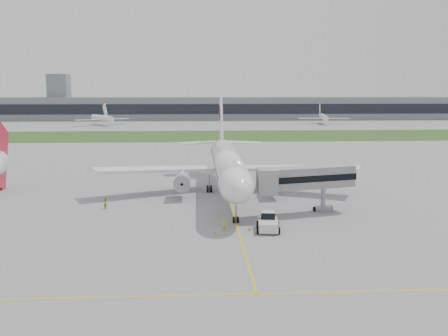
{
  "coord_description": "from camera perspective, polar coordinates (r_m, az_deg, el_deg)",
  "views": [
    {
      "loc": [
        -5.38,
        -83.37,
        18.7
      ],
      "look_at": [
        -0.75,
        2.0,
        5.2
      ],
      "focal_mm": 40.0,
      "sensor_mm": 36.0,
      "label": 1
    }
  ],
  "objects": [
    {
      "name": "pushback_tug",
      "position": [
        67.49,
        5.06,
        -6.21
      ],
      "size": [
        3.5,
        4.79,
        2.32
      ],
      "rotation": [
        0.0,
        0.0,
        -0.11
      ],
      "color": "silver",
      "rests_on": "ground"
    },
    {
      "name": "apron_markings",
      "position": [
        80.75,
        0.8,
        -4.42
      ],
      "size": [
        70.0,
        70.0,
        0.04
      ],
      "primitive_type": null,
      "color": "gold",
      "rests_on": "ground"
    },
    {
      "name": "safety_cone_left",
      "position": [
        65.59,
        -1.0,
        -7.37
      ],
      "size": [
        0.36,
        0.36,
        0.49
      ],
      "primitive_type": "cone",
      "color": "orange",
      "rests_on": "ground"
    },
    {
      "name": "ground",
      "position": [
        85.61,
        0.58,
        -3.65
      ],
      "size": [
        600.0,
        600.0,
        0.0
      ],
      "primitive_type": "plane",
      "color": "gray",
      "rests_on": "ground"
    },
    {
      "name": "distant_aircraft_right",
      "position": [
        279.32,
        11.31,
        4.96
      ],
      "size": [
        31.21,
        28.53,
        10.56
      ],
      "primitive_type": null,
      "rotation": [
        0.0,
        0.0,
        -0.16
      ],
      "color": "white",
      "rests_on": "ground"
    },
    {
      "name": "grass_strip",
      "position": [
        204.3,
        -1.58,
        3.72
      ],
      "size": [
        600.0,
        50.0,
        0.02
      ],
      "primitive_type": "cube",
      "color": "#30521F",
      "rests_on": "ground"
    },
    {
      "name": "control_tower",
      "position": [
        327.06,
        -18.17,
        5.25
      ],
      "size": [
        12.0,
        12.0,
        56.0
      ],
      "primitive_type": null,
      "color": "gray",
      "rests_on": "ground"
    },
    {
      "name": "ground_crew_far",
      "position": [
        81.26,
        -13.32,
        -3.93
      ],
      "size": [
        0.87,
        1.01,
        1.8
      ],
      "primitive_type": "imported",
      "rotation": [
        0.0,
        0.0,
        1.33
      ],
      "color": "#94C520",
      "rests_on": "ground"
    },
    {
      "name": "terminal_building",
      "position": [
        313.51,
        -2.13,
        6.82
      ],
      "size": [
        320.0,
        22.3,
        14.0
      ],
      "color": "gray",
      "rests_on": "ground"
    },
    {
      "name": "jet_bridge",
      "position": [
        75.74,
        8.83,
        -1.2
      ],
      "size": [
        15.6,
        8.27,
        7.39
      ],
      "rotation": [
        0.0,
        0.0,
        0.26
      ],
      "color": "gray",
      "rests_on": "ground"
    },
    {
      "name": "airliner",
      "position": [
        89.36,
        0.38,
        0.58
      ],
      "size": [
        48.13,
        53.95,
        17.88
      ],
      "color": "white",
      "rests_on": "ground"
    },
    {
      "name": "safety_cone_right",
      "position": [
        67.37,
        2.93,
        -6.9
      ],
      "size": [
        0.43,
        0.43,
        0.59
      ],
      "primitive_type": "cone",
      "color": "orange",
      "rests_on": "ground"
    },
    {
      "name": "ground_crew_near",
      "position": [
        67.06,
        0.0,
        -6.49
      ],
      "size": [
        0.71,
        0.67,
        1.64
      ],
      "primitive_type": "imported",
      "rotation": [
        0.0,
        0.0,
        3.78
      ],
      "color": "#B8C721",
      "rests_on": "ground"
    },
    {
      "name": "distant_aircraft_left",
      "position": [
        271.41,
        -13.71,
        4.76
      ],
      "size": [
        37.51,
        36.4,
        10.92
      ],
      "primitive_type": null,
      "rotation": [
        0.0,
        0.0,
        0.55
      ],
      "color": "white",
      "rests_on": "ground"
    }
  ]
}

